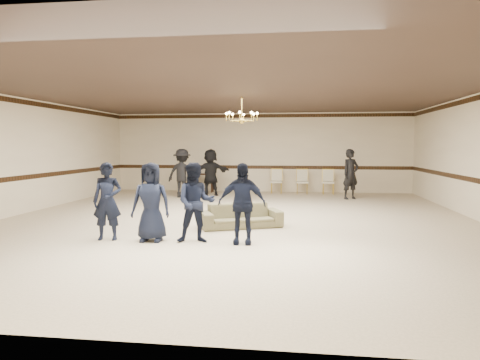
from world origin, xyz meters
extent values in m
cube|color=beige|center=(0.00, 0.00, 0.00)|extent=(12.00, 14.00, 0.01)
cube|color=#32231C|center=(0.00, 0.00, 3.20)|extent=(12.00, 14.00, 0.01)
cube|color=beige|center=(0.00, 7.00, 1.60)|extent=(12.00, 0.01, 3.20)
cube|color=beige|center=(0.00, -7.00, 1.60)|extent=(12.00, 0.01, 3.20)
cube|color=beige|center=(-6.00, 0.00, 1.60)|extent=(0.01, 14.00, 3.20)
cube|color=#331D0F|center=(0.00, 6.99, 1.00)|extent=(12.00, 0.02, 0.14)
cube|color=#331D0F|center=(0.00, 6.99, 3.08)|extent=(12.00, 0.02, 0.14)
imported|color=black|center=(-2.23, -2.64, 0.78)|extent=(0.62, 0.45, 1.55)
imported|color=black|center=(-1.33, -2.64, 0.78)|extent=(0.79, 0.54, 1.55)
imported|color=black|center=(-0.43, -2.64, 0.78)|extent=(0.85, 0.72, 1.55)
imported|color=black|center=(0.47, -2.64, 0.78)|extent=(0.92, 0.41, 1.55)
imported|color=#7B7952|center=(0.23, -0.96, 0.27)|extent=(1.99, 1.40, 0.54)
imported|color=black|center=(-2.63, 4.57, 0.88)|extent=(1.25, 0.88, 1.76)
imported|color=black|center=(-1.73, 5.27, 0.88)|extent=(1.67, 1.29, 1.76)
imported|color=black|center=(3.37, 4.87, 0.88)|extent=(0.77, 0.70, 1.76)
cube|color=black|center=(-2.30, 6.49, 0.38)|extent=(0.93, 0.47, 0.75)
camera|label=1|loc=(1.53, -10.91, 1.88)|focal=32.92mm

